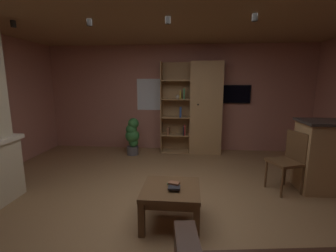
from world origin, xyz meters
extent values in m
cube|color=olive|center=(0.00, 0.00, -0.01)|extent=(6.32, 5.83, 0.02)
cube|color=#AD7060|center=(0.00, 2.94, 1.26)|extent=(6.44, 0.06, 2.52)
cube|color=#8E6B47|center=(0.00, 0.00, 2.53)|extent=(6.32, 5.83, 0.02)
cube|color=white|center=(-0.67, 2.91, 1.35)|extent=(0.65, 0.01, 0.76)
cube|color=#A87F51|center=(0.66, 2.66, 1.05)|extent=(0.73, 0.38, 2.11)
cube|color=#A87F51|center=(-0.04, 2.84, 1.05)|extent=(0.67, 0.02, 2.11)
cube|color=#A87F51|center=(-0.36, 2.66, 1.05)|extent=(0.02, 0.38, 2.11)
sphere|color=black|center=(0.48, 2.46, 1.16)|extent=(0.04, 0.04, 0.04)
cube|color=#A87F51|center=(-0.04, 2.66, 0.01)|extent=(0.67, 0.38, 0.02)
cube|color=#A87F51|center=(-0.04, 2.66, 0.42)|extent=(0.67, 0.38, 0.02)
cube|color=#A87F51|center=(-0.04, 2.66, 0.84)|extent=(0.67, 0.38, 0.02)
cube|color=#A87F51|center=(-0.04, 2.66, 1.26)|extent=(0.67, 0.38, 0.02)
cube|color=#A87F51|center=(-0.04, 2.66, 1.69)|extent=(0.67, 0.38, 0.02)
cube|color=#2D4C8C|center=(0.09, 2.61, 0.97)|extent=(0.04, 0.23, 0.23)
cube|color=brown|center=(-0.20, 2.61, 0.51)|extent=(0.04, 0.23, 0.16)
cube|color=#387247|center=(0.16, 2.61, 1.39)|extent=(0.03, 0.23, 0.24)
cube|color=#B22D2D|center=(0.19, 2.61, 0.54)|extent=(0.03, 0.23, 0.22)
cube|color=black|center=(0.16, 2.61, 0.54)|extent=(0.04, 0.23, 0.21)
cube|color=gold|center=(0.08, 2.61, 1.36)|extent=(0.03, 0.23, 0.18)
sphere|color=beige|center=(0.01, 2.66, 1.31)|extent=(0.10, 0.10, 0.10)
cube|color=brown|center=(0.10, -0.29, 0.42)|extent=(0.67, 0.66, 0.05)
cube|color=brown|center=(0.10, -0.29, 0.36)|extent=(0.60, 0.60, 0.08)
cube|color=brown|center=(-0.20, -0.58, 0.20)|extent=(0.07, 0.07, 0.40)
cube|color=brown|center=(0.39, -0.58, 0.20)|extent=(0.07, 0.07, 0.40)
cube|color=brown|center=(-0.20, 0.00, 0.20)|extent=(0.07, 0.07, 0.40)
cube|color=brown|center=(0.39, 0.00, 0.20)|extent=(0.07, 0.07, 0.40)
cube|color=#387247|center=(0.12, -0.21, 0.46)|extent=(0.14, 0.11, 0.02)
cube|color=black|center=(0.14, -0.36, 0.48)|extent=(0.14, 0.11, 0.02)
cube|color=brown|center=(0.13, -0.29, 0.51)|extent=(0.14, 0.11, 0.02)
cube|color=brown|center=(1.76, 0.72, 0.46)|extent=(0.54, 0.54, 0.04)
cube|color=brown|center=(1.93, 0.78, 0.70)|extent=(0.18, 0.39, 0.44)
cylinder|color=brown|center=(1.53, 0.82, 0.23)|extent=(0.04, 0.04, 0.46)
cylinder|color=brown|center=(1.65, 0.48, 0.23)|extent=(0.04, 0.04, 0.46)
cylinder|color=brown|center=(1.86, 0.95, 0.23)|extent=(0.04, 0.04, 0.46)
cylinder|color=brown|center=(1.99, 0.61, 0.23)|extent=(0.04, 0.04, 0.46)
cylinder|color=#4C4C51|center=(-1.00, 2.33, 0.10)|extent=(0.27, 0.27, 0.19)
sphere|color=#2D6B33|center=(-0.98, 2.34, 0.28)|extent=(0.22, 0.22, 0.22)
sphere|color=#2D6B33|center=(-1.00, 2.33, 0.44)|extent=(0.32, 0.32, 0.32)
sphere|color=#2D6B33|center=(-1.02, 2.32, 0.59)|extent=(0.25, 0.25, 0.25)
sphere|color=#2D6B33|center=(-0.97, 2.34, 0.73)|extent=(0.25, 0.25, 0.25)
cube|color=black|center=(1.33, 2.88, 1.37)|extent=(0.76, 0.05, 0.43)
cube|color=black|center=(1.33, 2.86, 1.37)|extent=(0.72, 0.01, 0.39)
cylinder|color=black|center=(-2.14, 0.38, 2.45)|extent=(0.07, 0.07, 0.09)
cylinder|color=black|center=(-1.06, 0.40, 2.45)|extent=(0.07, 0.07, 0.09)
cylinder|color=black|center=(0.00, 0.38, 2.45)|extent=(0.07, 0.07, 0.09)
cylinder|color=black|center=(1.09, 0.34, 2.45)|extent=(0.07, 0.07, 0.09)
camera|label=1|loc=(0.31, -2.89, 1.67)|focal=25.52mm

